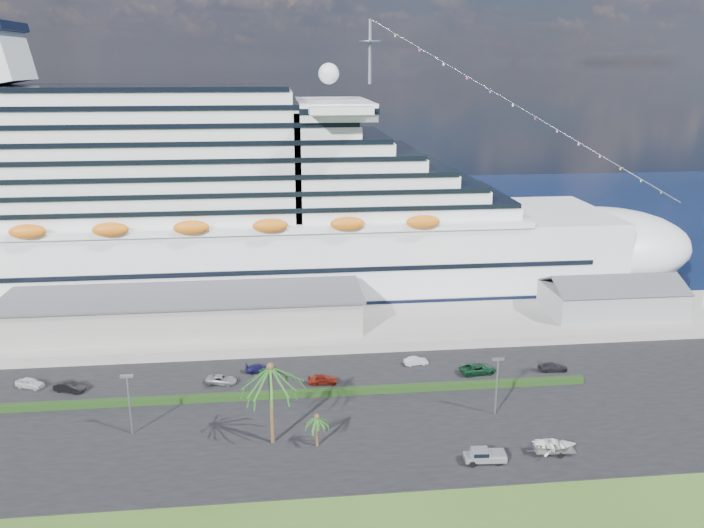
{
  "coord_description": "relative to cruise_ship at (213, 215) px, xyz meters",
  "views": [
    {
      "loc": [
        -8.34,
        -73.07,
        45.98
      ],
      "look_at": [
        2.84,
        30.0,
        15.51
      ],
      "focal_mm": 35.0,
      "sensor_mm": 36.0,
      "label": 1
    }
  ],
  "objects": [
    {
      "name": "ground",
      "position": [
        21.53,
        -64.0,
        -16.69
      ],
      "size": [
        420.0,
        420.0,
        0.0
      ],
      "primitive_type": "plane",
      "color": "#37541C",
      "rests_on": "ground"
    },
    {
      "name": "asphalt_lot",
      "position": [
        21.53,
        -53.0,
        -16.63
      ],
      "size": [
        140.0,
        38.0,
        0.12
      ],
      "primitive_type": "cube",
      "color": "black",
      "rests_on": "ground"
    },
    {
      "name": "wharf",
      "position": [
        21.53,
        -24.0,
        -15.79
      ],
      "size": [
        240.0,
        20.0,
        1.8
      ],
      "primitive_type": "cube",
      "color": "gray",
      "rests_on": "ground"
    },
    {
      "name": "water",
      "position": [
        21.53,
        66.0,
        -16.68
      ],
      "size": [
        420.0,
        160.0,
        0.02
      ],
      "primitive_type": "cube",
      "color": "black",
      "rests_on": "ground"
    },
    {
      "name": "cruise_ship",
      "position": [
        0.0,
        0.0,
        0.0
      ],
      "size": [
        191.0,
        38.0,
        54.0
      ],
      "color": "silver",
      "rests_on": "ground"
    },
    {
      "name": "terminal_building",
      "position": [
        -3.47,
        -24.0,
        -11.68
      ],
      "size": [
        61.0,
        15.0,
        6.3
      ],
      "color": "gray",
      "rests_on": "wharf"
    },
    {
      "name": "port_shed",
      "position": [
        73.53,
        -24.0,
        -12.3
      ],
      "size": [
        24.0,
        12.31,
        7.37
      ],
      "color": "gray",
      "rests_on": "wharf"
    },
    {
      "name": "hedge",
      "position": [
        13.53,
        -48.0,
        -16.12
      ],
      "size": [
        88.0,
        1.1,
        0.9
      ],
      "primitive_type": "cube",
      "color": "black",
      "rests_on": "asphalt_lot"
    },
    {
      "name": "lamp_post_left",
      "position": [
        -6.47,
        -56.0,
        -11.35
      ],
      "size": [
        1.6,
        0.35,
        8.27
      ],
      "color": "gray",
      "rests_on": "asphalt_lot"
    },
    {
      "name": "lamp_post_right",
      "position": [
        41.53,
        -56.0,
        -11.35
      ],
      "size": [
        1.6,
        0.35,
        8.27
      ],
      "color": "gray",
      "rests_on": "asphalt_lot"
    },
    {
      "name": "palm_tall",
      "position": [
        11.53,
        -60.0,
        -7.49
      ],
      "size": [
        8.82,
        8.82,
        11.13
      ],
      "color": "#47301E",
      "rests_on": "ground"
    },
    {
      "name": "palm_short",
      "position": [
        17.03,
        -61.5,
        -13.03
      ],
      "size": [
        3.53,
        3.53,
        4.56
      ],
      "color": "#47301E",
      "rests_on": "ground"
    },
    {
      "name": "parked_car_0",
      "position": [
        -23.98,
        -40.95,
        -15.85
      ],
      "size": [
        4.59,
        3.07,
        1.45
      ],
      "primitive_type": "imported",
      "rotation": [
        0.0,
        0.0,
        1.22
      ],
      "color": "silver",
      "rests_on": "asphalt_lot"
    },
    {
      "name": "parked_car_1",
      "position": [
        -17.83,
        -42.88,
        -15.83
      ],
      "size": [
        4.77,
        3.05,
        1.49
      ],
      "primitive_type": "imported",
      "rotation": [
        0.0,
        0.0,
        1.21
      ],
      "color": "black",
      "rests_on": "asphalt_lot"
    },
    {
      "name": "parked_car_2",
      "position": [
        3.89,
        -42.63,
        -15.94
      ],
      "size": [
        4.92,
        3.15,
        1.26
      ],
      "primitive_type": "imported",
      "rotation": [
        0.0,
        0.0,
        1.32
      ],
      "color": "gray",
      "rests_on": "asphalt_lot"
    },
    {
      "name": "parked_car_3",
      "position": [
        9.47,
        -39.28,
        -15.94
      ],
      "size": [
        4.37,
        1.83,
        1.26
      ],
      "primitive_type": "imported",
      "rotation": [
        0.0,
        0.0,
        1.59
      ],
      "color": "#13113B",
      "rests_on": "asphalt_lot"
    },
    {
      "name": "parked_car_4",
      "position": [
        18.85,
        -44.34,
        -15.82
      ],
      "size": [
        4.48,
        1.96,
        1.5
      ],
      "primitive_type": "imported",
      "rotation": [
        0.0,
        0.0,
        1.53
      ],
      "color": "maroon",
      "rests_on": "asphalt_lot"
    },
    {
      "name": "parked_car_5",
      "position": [
        33.99,
        -39.22,
        -15.95
      ],
      "size": [
        3.92,
        1.79,
        1.25
      ],
      "primitive_type": "imported",
      "rotation": [
        0.0,
        0.0,
        1.7
      ],
      "color": "silver",
      "rests_on": "asphalt_lot"
    },
    {
      "name": "parked_car_6",
      "position": [
        42.78,
        -43.36,
        -15.8
      ],
      "size": [
        5.83,
        3.24,
        1.54
      ],
      "primitive_type": "imported",
      "rotation": [
        0.0,
        0.0,
        1.7
      ],
      "color": "#0D341D",
      "rests_on": "asphalt_lot"
    },
    {
      "name": "parked_car_7",
      "position": [
        54.61,
        -43.71,
        -15.92
      ],
      "size": [
        4.56,
        1.95,
        1.31
      ],
      "primitive_type": "imported",
      "rotation": [
        0.0,
        0.0,
        1.55
      ],
      "color": "black",
      "rests_on": "asphalt_lot"
    },
    {
      "name": "pickup_truck",
      "position": [
        36.62,
        -67.3,
        -15.61
      ],
      "size": [
        5.11,
        2.16,
        1.76
      ],
      "color": "black",
      "rests_on": "asphalt_lot"
    },
    {
      "name": "boat_trailer",
      "position": [
        45.67,
        -66.44,
        -15.4
      ],
      "size": [
        6.22,
        4.16,
        1.77
      ],
      "color": "gray",
      "rests_on": "asphalt_lot"
    }
  ]
}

